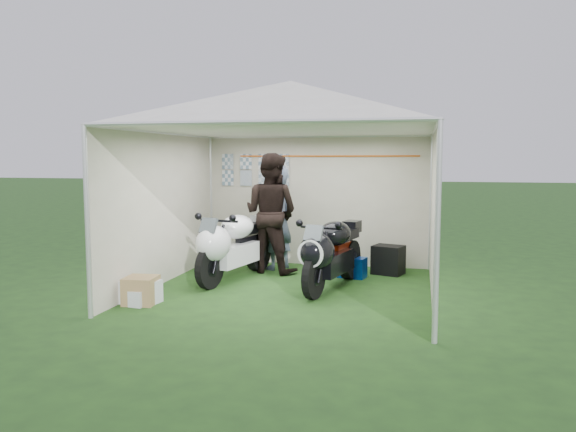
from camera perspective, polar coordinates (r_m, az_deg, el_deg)
name	(u,v)px	position (r m, az deg, el deg)	size (l,w,h in m)	color
ground	(290,289)	(8.28, 0.25, -7.45)	(80.00, 80.00, 0.00)	#1D3B17
canopy_tent	(291,111)	(8.12, 0.31, 10.58)	(5.66, 5.66, 3.00)	silver
motorcycle_white	(232,244)	(8.80, -5.71, -2.80)	(0.75, 2.11, 1.05)	black
motorcycle_black	(331,251)	(8.17, 4.34, -3.59)	(0.75, 2.05, 1.02)	black
paddock_stand	(352,267)	(9.11, 6.51, -5.21)	(0.44, 0.27, 0.33)	#0B3DBB
person_dark_jacket	(271,213)	(9.37, -1.75, 0.30)	(0.97, 0.76, 2.00)	black
person_blue_jacket	(278,218)	(9.64, -1.07, -0.22)	(0.65, 0.42, 1.77)	slate
equipment_box	(388,260)	(9.45, 10.14, -4.40)	(0.48, 0.38, 0.48)	black
crate_0	(141,292)	(7.74, -14.70, -7.45)	(0.45, 0.35, 0.30)	silver
crate_1	(141,290)	(7.70, -14.70, -7.31)	(0.40, 0.40, 0.36)	olive
crate_2	(136,298)	(7.64, -15.17, -8.01)	(0.28, 0.23, 0.21)	silver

